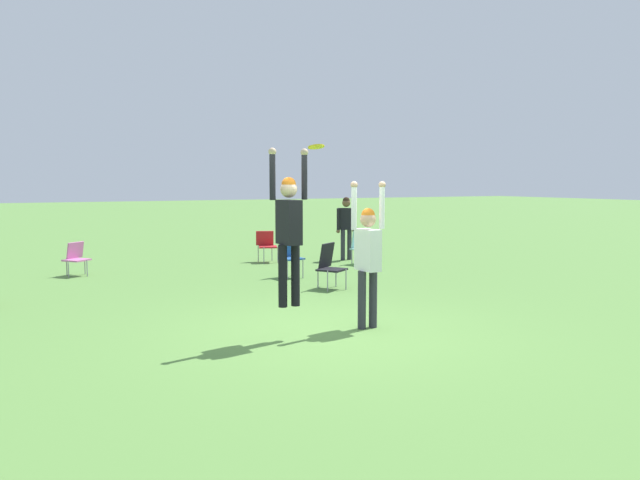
% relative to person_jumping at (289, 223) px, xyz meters
% --- Properties ---
extents(ground_plane, '(120.00, 120.00, 0.00)m').
position_rel_person_jumping_xyz_m(ground_plane, '(0.58, 0.07, -1.58)').
color(ground_plane, '#56843D').
extents(person_jumping, '(0.57, 0.43, 2.13)m').
position_rel_person_jumping_xyz_m(person_jumping, '(0.00, 0.00, 0.00)').
color(person_jumping, black).
rests_on(person_jumping, ground_plane).
extents(person_defending, '(0.57, 0.43, 2.14)m').
position_rel_person_jumping_xyz_m(person_defending, '(1.28, 0.06, -0.44)').
color(person_defending, '#2D2D38').
rests_on(person_defending, ground_plane).
extents(frisbee, '(0.23, 0.23, 0.07)m').
position_rel_person_jumping_xyz_m(frisbee, '(0.47, 0.12, 1.03)').
color(frisbee, yellow).
extents(camping_chair_0, '(0.51, 0.55, 0.92)m').
position_rel_person_jumping_xyz_m(camping_chair_0, '(2.29, 4.99, -1.04)').
color(camping_chair_0, gray).
rests_on(camping_chair_0, ground_plane).
extents(camping_chair_1, '(0.60, 0.65, 0.82)m').
position_rel_person_jumping_xyz_m(camping_chair_1, '(2.84, 7.68, -1.09)').
color(camping_chair_1, gray).
rests_on(camping_chair_1, ground_plane).
extents(camping_chair_2, '(0.66, 0.71, 0.87)m').
position_rel_person_jumping_xyz_m(camping_chair_2, '(4.87, 6.17, -1.08)').
color(camping_chair_2, gray).
rests_on(camping_chair_2, ground_plane).
extents(camping_chair_3, '(0.67, 0.75, 0.90)m').
position_rel_person_jumping_xyz_m(camping_chair_3, '(2.39, 3.31, -1.07)').
color(camping_chair_3, gray).
rests_on(camping_chair_3, ground_plane).
extents(camping_chair_4, '(0.65, 0.72, 0.75)m').
position_rel_person_jumping_xyz_m(camping_chair_4, '(-1.93, 7.44, -1.14)').
color(camping_chair_4, gray).
rests_on(camping_chair_4, ground_plane).
extents(person_spectator_near, '(0.60, 0.41, 1.71)m').
position_rel_person_jumping_xyz_m(person_spectator_near, '(4.92, 7.07, -0.55)').
color(person_spectator_near, '#2D2D38').
rests_on(person_spectator_near, ground_plane).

